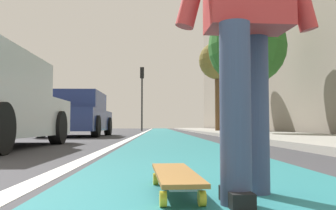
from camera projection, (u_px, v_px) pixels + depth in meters
ground_plane at (168, 138)px, 11.01m from camera, size 80.00×80.00×0.00m
bike_lane_paint at (162, 131)px, 24.98m from camera, size 56.00×1.82×0.00m
lane_stripe_white at (145, 132)px, 20.96m from camera, size 52.00×0.16×0.01m
sidewalk_curb at (226, 132)px, 19.09m from camera, size 52.00×3.20×0.11m
building_facade at (252, 30)px, 23.53m from camera, size 40.00×1.20×13.12m
skateboard at (175, 176)px, 1.88m from camera, size 0.85×0.25×0.11m
skater_person at (246, 7)px, 1.79m from camera, size 0.47×0.72×1.64m
parked_car_mid at (78, 115)px, 12.43m from camera, size 4.32×1.90×1.50m
traffic_light at (142, 87)px, 26.46m from camera, size 0.33×0.28×4.63m
street_tree_mid at (247, 47)px, 13.07m from camera, size 2.80×2.80×4.60m
street_tree_far at (218, 62)px, 19.49m from camera, size 2.02×2.02×4.87m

